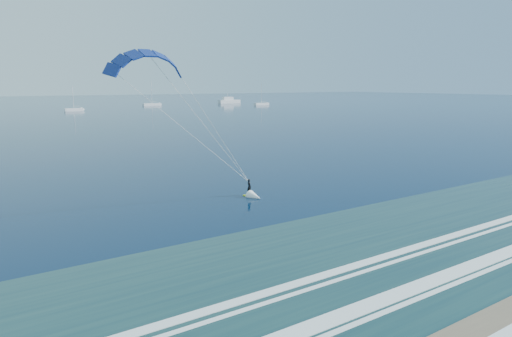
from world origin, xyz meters
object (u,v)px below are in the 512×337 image
at_px(sailboat_5, 262,104).
at_px(kitesurfer_rig, 200,121).
at_px(motor_yacht, 229,101).
at_px(sailboat_3, 74,110).
at_px(sailboat_4, 152,104).

bearing_deg(sailboat_5, kitesurfer_rig, -125.99).
bearing_deg(kitesurfer_rig, motor_yacht, 58.99).
distance_m(sailboat_3, sailboat_4, 51.79).
height_order(sailboat_3, sailboat_4, sailboat_4).
height_order(kitesurfer_rig, motor_yacht, kitesurfer_rig).
relative_size(kitesurfer_rig, sailboat_3, 1.59).
height_order(kitesurfer_rig, sailboat_5, kitesurfer_rig).
bearing_deg(sailboat_5, sailboat_4, 151.33).
relative_size(kitesurfer_rig, sailboat_4, 1.28).
bearing_deg(motor_yacht, kitesurfer_rig, -121.01).
height_order(motor_yacht, sailboat_4, sailboat_4).
relative_size(motor_yacht, sailboat_4, 1.04).
relative_size(motor_yacht, sailboat_3, 1.29).
xyz_separation_m(kitesurfer_rig, motor_yacht, (114.32, 190.22, -6.36)).
distance_m(kitesurfer_rig, motor_yacht, 222.02).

